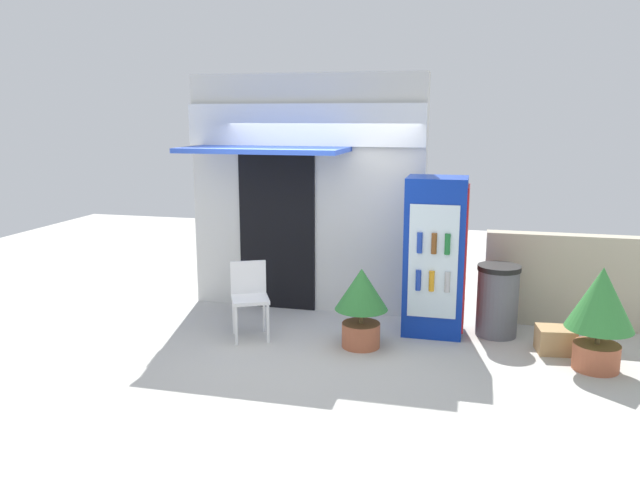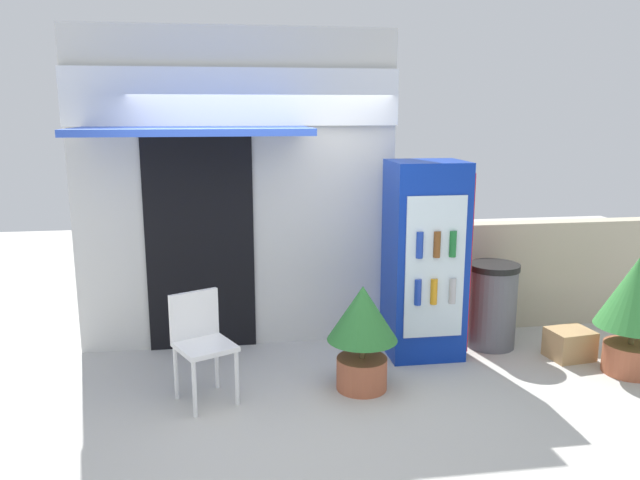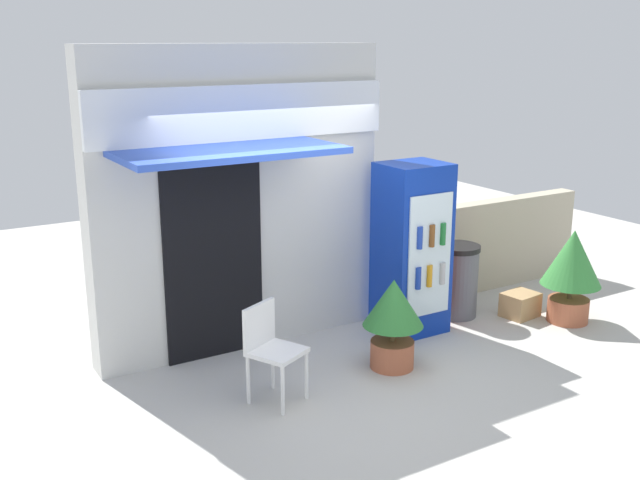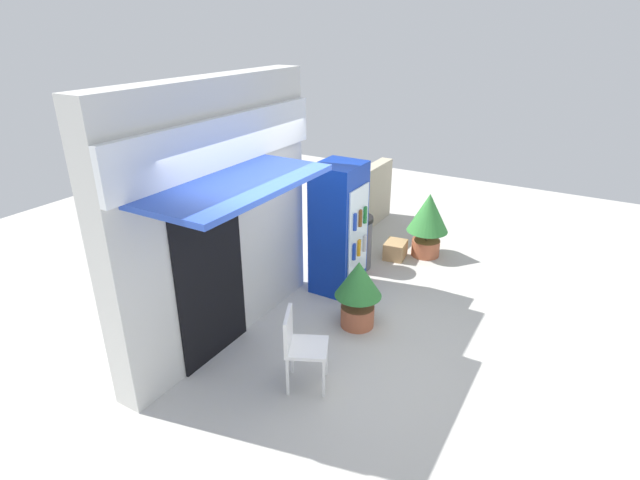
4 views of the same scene
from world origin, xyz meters
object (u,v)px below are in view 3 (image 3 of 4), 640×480
at_px(trash_bin, 457,280).
at_px(cardboard_box, 520,305).
at_px(plastic_chair, 270,344).
at_px(potted_plant_near_shop, 393,315).
at_px(potted_plant_curbside, 572,267).
at_px(drink_cooler, 412,249).

distance_m(trash_bin, cardboard_box, 0.81).
distance_m(plastic_chair, potted_plant_near_shop, 1.35).
xyz_separation_m(potted_plant_curbside, trash_bin, (-0.98, 0.82, -0.23)).
distance_m(potted_plant_near_shop, trash_bin, 1.70).
xyz_separation_m(plastic_chair, potted_plant_near_shop, (1.35, -0.02, 0.02)).
height_order(plastic_chair, potted_plant_curbside, potted_plant_curbside).
height_order(drink_cooler, trash_bin, drink_cooler).
height_order(drink_cooler, plastic_chair, drink_cooler).
bearing_deg(potted_plant_curbside, potted_plant_near_shop, 178.96).
bearing_deg(potted_plant_near_shop, plastic_chair, 179.01).
xyz_separation_m(potted_plant_near_shop, cardboard_box, (2.13, 0.36, -0.41)).
xyz_separation_m(plastic_chair, cardboard_box, (3.48, 0.33, -0.39)).
distance_m(potted_plant_curbside, trash_bin, 1.30).
distance_m(plastic_chair, potted_plant_curbside, 3.84).
relative_size(plastic_chair, potted_plant_near_shop, 0.97).
relative_size(potted_plant_near_shop, trash_bin, 1.07).
bearing_deg(plastic_chair, drink_cooler, 17.63).
height_order(potted_plant_curbside, cardboard_box, potted_plant_curbside).
bearing_deg(cardboard_box, drink_cooler, 166.02).
bearing_deg(drink_cooler, potted_plant_curbside, -23.25).
relative_size(potted_plant_near_shop, cardboard_box, 2.31).
xyz_separation_m(potted_plant_near_shop, potted_plant_curbside, (2.49, -0.05, 0.11)).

